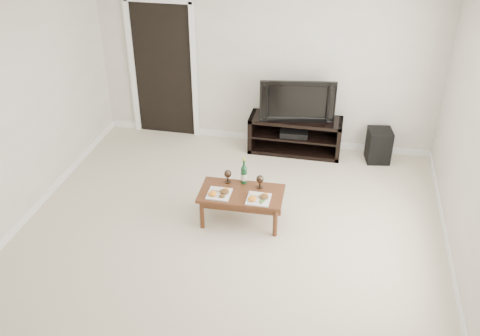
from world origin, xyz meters
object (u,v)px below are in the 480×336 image
object	(u,v)px
media_console	(295,135)
subwoofer	(379,145)
coffee_table	(241,207)
television	(297,99)

from	to	relation	value
media_console	subwoofer	world-z (taller)	media_console
subwoofer	coffee_table	xyz separation A→B (m)	(-1.64, -1.85, -0.04)
television	coffee_table	size ratio (longest dim) A/B	1.07
subwoofer	coffee_table	size ratio (longest dim) A/B	0.49
coffee_table	media_console	bearing A→B (deg)	77.12
subwoofer	coffee_table	world-z (taller)	subwoofer
media_console	television	world-z (taller)	television
media_console	television	size ratio (longest dim) A/B	1.26
coffee_table	subwoofer	bearing A→B (deg)	48.42
media_console	subwoofer	distance (m)	1.21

